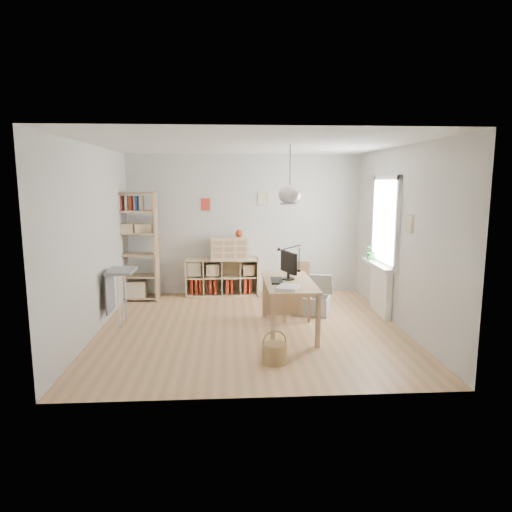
{
  "coord_description": "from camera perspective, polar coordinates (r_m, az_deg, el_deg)",
  "views": [
    {
      "loc": [
        -0.33,
        -6.61,
        2.18
      ],
      "look_at": [
        0.1,
        0.3,
        1.05
      ],
      "focal_mm": 32.0,
      "sensor_mm": 36.0,
      "label": 1
    }
  ],
  "objects": [
    {
      "name": "side_table",
      "position": [
        7.32,
        -17.0,
        -3.06
      ],
      "size": [
        0.4,
        0.55,
        0.85
      ],
      "color": "gray",
      "rests_on": "ground"
    },
    {
      "name": "desk",
      "position": [
        6.69,
        4.1,
        -3.91
      ],
      "size": [
        0.7,
        1.5,
        0.75
      ],
      "color": "tan",
      "rests_on": "ground"
    },
    {
      "name": "potted_plant",
      "position": [
        8.03,
        14.24,
        0.6
      ],
      "size": [
        0.33,
        0.31,
        0.3
      ],
      "primitive_type": "imported",
      "rotation": [
        0.0,
        0.0,
        0.37
      ],
      "color": "#246227",
      "rests_on": "windowsill"
    },
    {
      "name": "windowsill",
      "position": [
        7.74,
        15.12,
        -1.1
      ],
      "size": [
        0.22,
        1.2,
        0.06
      ],
      "primitive_type": "cube",
      "color": "white",
      "rests_on": "radiator"
    },
    {
      "name": "paper_tray",
      "position": [
        6.2,
        4.05,
        -3.92
      ],
      "size": [
        0.38,
        0.42,
        0.03
      ],
      "primitive_type": "cube",
      "rotation": [
        0.0,
        0.0,
        -0.38
      ],
      "color": "white",
      "rests_on": "desk"
    },
    {
      "name": "window_unit",
      "position": [
        7.67,
        15.95,
        4.21
      ],
      "size": [
        0.07,
        1.16,
        1.46
      ],
      "color": "white",
      "rests_on": "ground"
    },
    {
      "name": "cube_shelf",
      "position": [
        8.89,
        -4.41,
        -2.96
      ],
      "size": [
        1.4,
        0.38,
        0.72
      ],
      "color": "beige",
      "rests_on": "ground"
    },
    {
      "name": "tall_bookshelf",
      "position": [
        8.65,
        -14.92,
        1.71
      ],
      "size": [
        0.8,
        0.38,
        2.0
      ],
      "color": "tan",
      "rests_on": "ground"
    },
    {
      "name": "monitor",
      "position": [
        6.73,
        4.1,
        -0.99
      ],
      "size": [
        0.19,
        0.47,
        0.42
      ],
      "rotation": [
        0.0,
        0.0,
        0.31
      ],
      "color": "black",
      "rests_on": "desk"
    },
    {
      "name": "radiator",
      "position": [
        7.84,
        15.33,
        -4.18
      ],
      "size": [
        0.1,
        0.8,
        0.8
      ],
      "primitive_type": "cube",
      "color": "white",
      "rests_on": "ground"
    },
    {
      "name": "red_vase",
      "position": [
        8.7,
        -2.16,
        2.84
      ],
      "size": [
        0.13,
        0.13,
        0.16
      ],
      "primitive_type": "ellipsoid",
      "color": "maroon",
      "rests_on": "drawer_chest"
    },
    {
      "name": "yarn_ball",
      "position": [
        7.09,
        4.6,
        -1.76
      ],
      "size": [
        0.15,
        0.15,
        0.15
      ],
      "primitive_type": "sphere",
      "color": "#4F0A0E",
      "rests_on": "desk"
    },
    {
      "name": "drawer_chest",
      "position": [
        8.74,
        -3.34,
        0.99
      ],
      "size": [
        0.72,
        0.34,
        0.41
      ],
      "primitive_type": "cube",
      "rotation": [
        0.0,
        0.0,
        0.02
      ],
      "color": "beige",
      "rests_on": "cube_shelf"
    },
    {
      "name": "chair",
      "position": [
        7.36,
        5.05,
        -3.81
      ],
      "size": [
        0.48,
        0.48,
        0.91
      ],
      "rotation": [
        0.0,
        0.0,
        -0.1
      ],
      "color": "gray",
      "rests_on": "ground"
    },
    {
      "name": "wicker_basket",
      "position": [
        5.66,
        2.32,
        -11.95
      ],
      "size": [
        0.3,
        0.3,
        0.42
      ],
      "rotation": [
        0.0,
        0.0,
        0.16
      ],
      "color": "#A7814B",
      "rests_on": "ground"
    },
    {
      "name": "keyboard",
      "position": [
        6.63,
        2.62,
        -3.1
      ],
      "size": [
        0.19,
        0.45,
        0.02
      ],
      "primitive_type": "cube",
      "rotation": [
        0.0,
        0.0,
        -0.06
      ],
      "color": "black",
      "rests_on": "desk"
    },
    {
      "name": "task_lamp",
      "position": [
        7.23,
        3.97,
        0.15
      ],
      "size": [
        0.39,
        0.15,
        0.42
      ],
      "color": "black",
      "rests_on": "desk"
    },
    {
      "name": "ground",
      "position": [
        6.96,
        -0.68,
        -8.97
      ],
      "size": [
        4.5,
        4.5,
        0.0
      ],
      "primitive_type": "plane",
      "color": "tan",
      "rests_on": "ground"
    },
    {
      "name": "room_shell",
      "position": [
        6.52,
        4.24,
        7.67
      ],
      "size": [
        4.5,
        4.5,
        4.5
      ],
      "color": "silver",
      "rests_on": "ground"
    },
    {
      "name": "storage_chest",
      "position": [
        7.72,
        7.03,
        -5.63
      ],
      "size": [
        0.79,
        0.83,
        0.62
      ],
      "rotation": [
        0.0,
        0.0,
        -0.38
      ],
      "color": "silver",
      "rests_on": "ground"
    }
  ]
}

